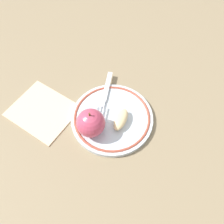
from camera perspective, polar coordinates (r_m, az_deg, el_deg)
name	(u,v)px	position (r m, az deg, el deg)	size (l,w,h in m)	color
ground_plane	(105,117)	(0.61, -1.50, -1.16)	(2.00, 2.00, 0.00)	#867355
plate	(112,118)	(0.60, 0.00, -1.35)	(0.20, 0.20, 0.01)	silver
apple_red_whole	(91,123)	(0.55, -4.88, -2.51)	(0.06, 0.06, 0.07)	#BF405B
apple_slice_front	(121,119)	(0.58, 2.03, -1.71)	(0.06, 0.03, 0.02)	beige
fork	(105,97)	(0.62, -1.67, 3.51)	(0.15, 0.11, 0.00)	silver
napkin_folded	(43,111)	(0.64, -15.58, 0.28)	(0.13, 0.15, 0.01)	beige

